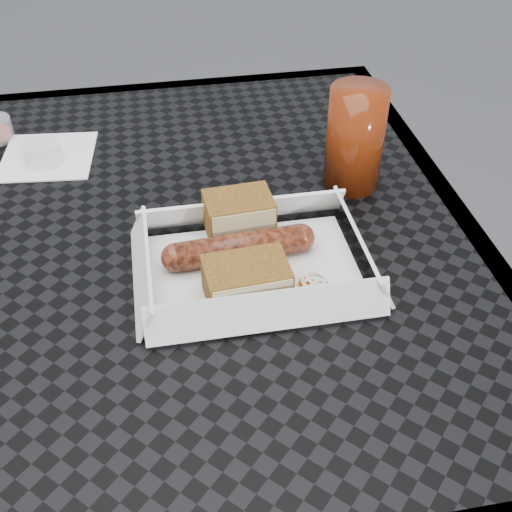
# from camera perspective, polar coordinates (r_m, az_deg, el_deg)

# --- Properties ---
(patio_table) EXTENTS (0.80, 0.80, 0.74)m
(patio_table) POSITION_cam_1_polar(r_m,az_deg,el_deg) (0.80, -10.05, -2.64)
(patio_table) COLOR black
(patio_table) RESTS_ON ground
(food_tray) EXTENTS (0.22, 0.15, 0.00)m
(food_tray) POSITION_cam_1_polar(r_m,az_deg,el_deg) (0.69, -0.15, -1.24)
(food_tray) COLOR white
(food_tray) RESTS_ON patio_table
(bratwurst) EXTENTS (0.17, 0.04, 0.03)m
(bratwurst) POSITION_cam_1_polar(r_m,az_deg,el_deg) (0.69, -1.50, 0.76)
(bratwurst) COLOR maroon
(bratwurst) RESTS_ON food_tray
(bread_near) EXTENTS (0.08, 0.06, 0.05)m
(bread_near) POSITION_cam_1_polar(r_m,az_deg,el_deg) (0.72, -1.54, 3.67)
(bread_near) COLOR brown
(bread_near) RESTS_ON food_tray
(bread_far) EXTENTS (0.09, 0.06, 0.04)m
(bread_far) POSITION_cam_1_polar(r_m,az_deg,el_deg) (0.64, -0.84, -2.29)
(bread_far) COLOR brown
(bread_far) RESTS_ON food_tray
(veg_garnish) EXTENTS (0.03, 0.03, 0.00)m
(veg_garnish) POSITION_cam_1_polar(r_m,az_deg,el_deg) (0.67, 5.09, -2.53)
(veg_garnish) COLOR #FD3E0B
(veg_garnish) RESTS_ON food_tray
(napkin) EXTENTS (0.13, 0.13, 0.00)m
(napkin) POSITION_cam_1_polar(r_m,az_deg,el_deg) (0.92, -18.00, 8.42)
(napkin) COLOR white
(napkin) RESTS_ON patio_table
(condiment_cup_empty) EXTENTS (0.05, 0.05, 0.03)m
(condiment_cup_empty) POSITION_cam_1_polar(r_m,az_deg,el_deg) (0.90, -18.43, 8.67)
(condiment_cup_empty) COLOR silver
(condiment_cup_empty) RESTS_ON patio_table
(drink_glass) EXTENTS (0.07, 0.07, 0.13)m
(drink_glass) POSITION_cam_1_polar(r_m,az_deg,el_deg) (0.80, 8.79, 10.28)
(drink_glass) COLOR #5F1D08
(drink_glass) RESTS_ON patio_table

